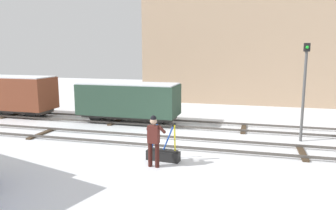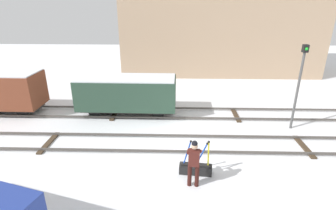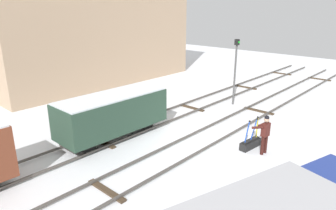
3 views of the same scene
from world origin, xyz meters
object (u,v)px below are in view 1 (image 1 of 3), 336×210
at_px(switch_lever_frame, 163,154).
at_px(rail_worker, 154,138).
at_px(freight_car_far_end, 12,93).
at_px(freight_car_near_switch, 129,100).
at_px(signal_post, 304,83).

bearing_deg(switch_lever_frame, rail_worker, -95.41).
height_order(rail_worker, freight_car_far_end, freight_car_far_end).
xyz_separation_m(freight_car_near_switch, freight_car_far_end, (-7.65, 0.00, 0.11)).
bearing_deg(switch_lever_frame, freight_car_far_end, 159.49).
bearing_deg(rail_worker, switch_lever_frame, 84.59).
bearing_deg(switch_lever_frame, freight_car_near_switch, 128.52).
bearing_deg(rail_worker, freight_car_near_switch, 124.58).
distance_m(switch_lever_frame, rail_worker, 1.06).
bearing_deg(rail_worker, freight_car_far_end, 156.41).
height_order(switch_lever_frame, freight_car_far_end, freight_car_far_end).
relative_size(switch_lever_frame, rail_worker, 0.80).
xyz_separation_m(rail_worker, freight_car_far_end, (-11.08, 6.30, 0.38)).
bearing_deg(freight_car_near_switch, rail_worker, -60.75).
relative_size(rail_worker, signal_post, 0.42).
bearing_deg(signal_post, freight_car_near_switch, 169.97).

